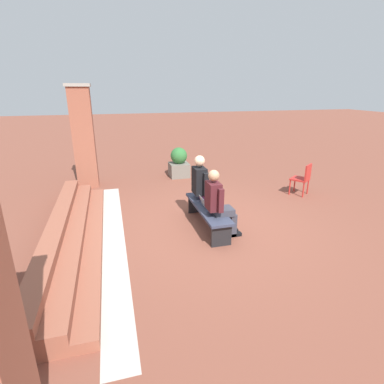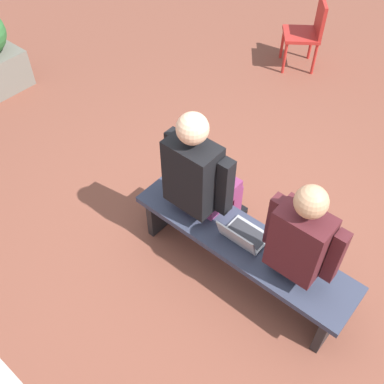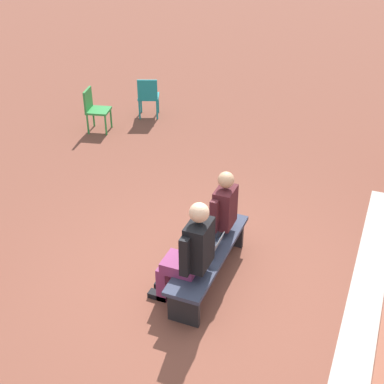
# 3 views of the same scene
# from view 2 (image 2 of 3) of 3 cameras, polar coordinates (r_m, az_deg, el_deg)

# --- Properties ---
(ground_plane) EXTENTS (60.00, 60.00, 0.00)m
(ground_plane) POSITION_cam_2_polar(r_m,az_deg,el_deg) (3.76, 5.80, -9.33)
(ground_plane) COLOR brown
(bench) EXTENTS (1.80, 0.44, 0.45)m
(bench) POSITION_cam_2_polar(r_m,az_deg,el_deg) (3.44, 6.29, -6.89)
(bench) COLOR #33384C
(bench) RESTS_ON ground
(person_student) EXTENTS (0.53, 0.66, 1.32)m
(person_student) POSITION_cam_2_polar(r_m,az_deg,el_deg) (3.09, 14.07, -6.36)
(person_student) COLOR #383842
(person_student) RESTS_ON ground
(person_adult) EXTENTS (0.57, 0.72, 1.39)m
(person_adult) POSITION_cam_2_polar(r_m,az_deg,el_deg) (3.35, 1.28, 1.74)
(person_adult) COLOR #7F2D5B
(person_adult) RESTS_ON ground
(laptop) EXTENTS (0.32, 0.29, 0.21)m
(laptop) POSITION_cam_2_polar(r_m,az_deg,el_deg) (3.31, 6.44, -5.59)
(laptop) COLOR #9EA0A5
(laptop) RESTS_ON bench
(plastic_chair_mid_courtyard) EXTENTS (0.59, 0.59, 0.84)m
(plastic_chair_mid_courtyard) POSITION_cam_2_polar(r_m,az_deg,el_deg) (5.91, 14.58, 19.28)
(plastic_chair_mid_courtyard) COLOR red
(plastic_chair_mid_courtyard) RESTS_ON ground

